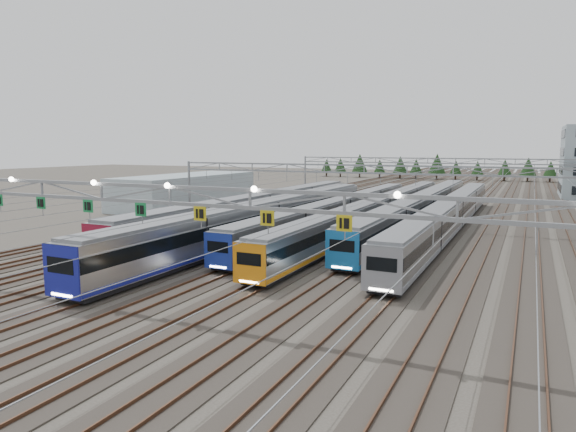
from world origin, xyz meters
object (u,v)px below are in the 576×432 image
at_px(gantry_mid, 364,176).
at_px(gantry_far, 428,165).
at_px(gantry_near, 168,199).
at_px(train_f, 450,214).
at_px(train_a, 260,209).
at_px(west_shed, 187,190).
at_px(train_c, 341,211).
at_px(train_d, 380,210).
at_px(train_b, 267,218).
at_px(train_e, 422,207).

xyz_separation_m(gantry_mid, gantry_far, (0.00, 45.00, 0.00)).
xyz_separation_m(gantry_near, gantry_far, (0.05, 85.12, -0.70)).
relative_size(train_f, gantry_far, 1.12).
height_order(train_a, train_f, train_a).
bearing_deg(train_a, west_shed, 145.11).
distance_m(train_c, train_d, 5.07).
bearing_deg(train_f, west_shed, 168.48).
bearing_deg(train_c, train_d, 27.52).
distance_m(train_b, train_d, 17.05).
xyz_separation_m(train_a, train_f, (22.50, 6.98, -0.20)).
bearing_deg(train_b, gantry_mid, 65.23).
relative_size(gantry_mid, west_shed, 1.88).
height_order(train_d, train_f, train_f).
bearing_deg(train_d, train_f, -5.45).
height_order(train_b, train_f, train_b).
distance_m(train_b, gantry_far, 60.15).
bearing_deg(train_f, gantry_far, 103.74).
height_order(train_c, gantry_near, gantry_near).
distance_m(train_d, gantry_far, 45.43).
bearing_deg(west_shed, train_e, -4.76).
height_order(train_a, train_c, train_a).
xyz_separation_m(train_e, gantry_near, (-6.80, -45.01, 4.99)).
bearing_deg(train_d, gantry_far, 92.85).
xyz_separation_m(train_c, gantry_far, (2.25, 47.50, 4.42)).
xyz_separation_m(train_a, gantry_far, (11.25, 53.00, 4.09)).
bearing_deg(gantry_mid, train_d, -4.03).
relative_size(gantry_near, west_shed, 1.88).
relative_size(train_d, west_shed, 2.29).
xyz_separation_m(train_a, train_e, (18.00, 12.89, -0.20)).
bearing_deg(west_shed, train_f, -11.52).
relative_size(train_a, train_c, 0.94).
relative_size(train_e, gantry_near, 1.15).
height_order(train_f, gantry_mid, gantry_mid).
relative_size(train_b, train_e, 0.86).
distance_m(train_a, gantry_far, 54.33).
bearing_deg(train_b, gantry_far, 83.54).
bearing_deg(train_c, train_a, -148.60).
xyz_separation_m(train_a, train_c, (9.00, 5.49, -0.33)).
relative_size(train_b, gantry_far, 1.00).
xyz_separation_m(train_f, gantry_near, (-11.30, -39.10, 5.00)).
distance_m(train_b, train_c, 12.94).
xyz_separation_m(train_c, west_shed, (-32.43, 10.85, 0.71)).
height_order(train_c, train_f, train_f).
xyz_separation_m(train_d, gantry_mid, (-2.25, 0.16, 4.40)).
bearing_deg(gantry_far, train_d, -87.15).
bearing_deg(train_d, west_shed, 167.03).
relative_size(train_b, gantry_near, 1.00).
relative_size(gantry_near, gantry_mid, 1.00).
bearing_deg(gantry_far, train_a, -101.98).
height_order(train_e, train_f, train_e).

